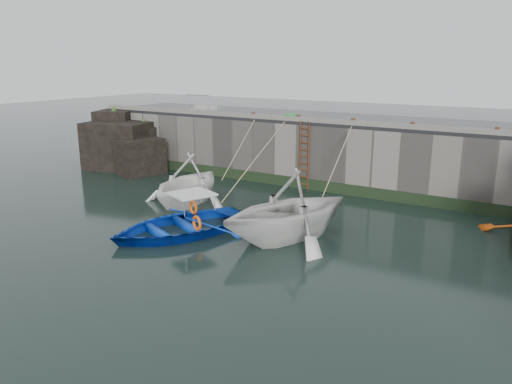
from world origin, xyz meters
The scene contains 20 objects.
ground centered at (0.00, 0.00, 0.00)m, with size 120.00×120.00×0.00m, color black.
quay_back centered at (0.00, 12.50, 1.50)m, with size 30.00×5.00×3.00m, color slate.
road_back centered at (0.00, 12.50, 3.08)m, with size 30.00×5.00×0.16m, color black.
kerb_back centered at (0.00, 10.15, 3.26)m, with size 30.00×0.30×0.20m, color slate.
algae_back centered at (0.00, 9.96, 0.25)m, with size 30.00×0.08×0.50m, color black.
rock_outcrop centered at (-12.92, 9.11, 1.26)m, with size 5.85×4.24×3.41m.
ladder centered at (-2.00, 9.91, 1.59)m, with size 0.51×0.08×3.20m.
boat_near_white centered at (-5.10, 5.12, 0.00)m, with size 3.98×4.62×2.43m, color white.
boat_near_white_rope centered at (-5.10, 8.81, 0.00)m, with size 0.04×3.52×3.10m, color tan, non-canonical shape.
boat_near_blue centered at (-2.90, 2.02, 0.00)m, with size 3.68×5.15×1.07m, color #0C3CBC.
boat_near_blue_rope centered at (-2.90, 7.26, 0.00)m, with size 0.04×6.07×3.10m, color tan, non-canonical shape.
boat_near_blacktrim centered at (0.56, 3.54, 0.00)m, with size 4.41×5.11×2.69m, color silver.
boat_near_blacktrim_rope centered at (0.56, 8.02, 0.00)m, with size 0.04×4.74×3.10m, color tan, non-canonical shape.
fish_crate centered at (-3.05, 10.52, 3.29)m, with size 0.54×0.39×0.27m, color green.
railing centered at (-8.75, 11.25, 3.36)m, with size 1.60×1.05×1.00m.
bollard_a centered at (-5.00, 10.25, 3.30)m, with size 0.18×0.18×0.28m, color #3F1E0F.
bollard_b centered at (-2.50, 10.25, 3.30)m, with size 0.18×0.18×0.28m, color #3F1E0F.
bollard_c centered at (0.20, 10.25, 3.30)m, with size 0.18×0.18×0.28m, color #3F1E0F.
bollard_d centered at (2.80, 10.25, 3.30)m, with size 0.18×0.18×0.28m, color #3F1E0F.
bollard_e centered at (6.00, 10.25, 3.30)m, with size 0.18×0.18×0.28m, color #3F1E0F.
Camera 1 is at (8.14, -10.77, 5.89)m, focal length 35.00 mm.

